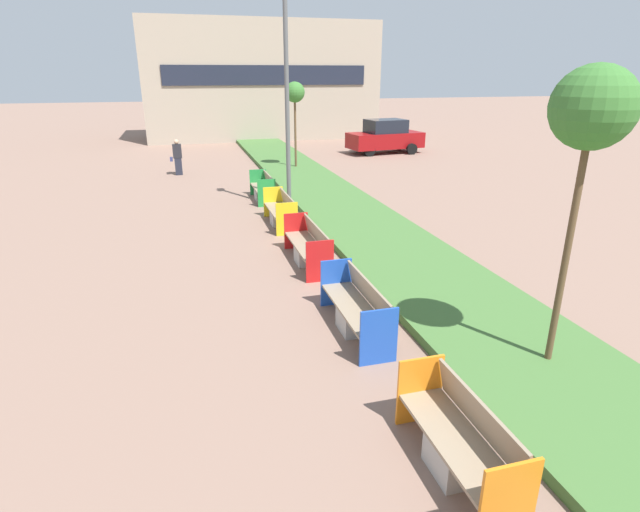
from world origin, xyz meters
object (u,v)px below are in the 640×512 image
(sapling_tree_far, at_px, (295,94))
(bench_blue_frame, at_px, (357,311))
(bench_yellow_frame, at_px, (281,213))
(pedestrian_walking, at_px, (177,157))
(bench_orange_frame, at_px, (459,445))
(street_lamp_post, at_px, (287,84))
(bench_red_frame, at_px, (309,248))
(bench_green_frame, at_px, (263,190))
(sapling_tree_near, at_px, (592,112))
(parked_car_distant, at_px, (385,137))

(sapling_tree_far, bearing_deg, bench_blue_frame, -98.94)
(bench_yellow_frame, bearing_deg, sapling_tree_far, 74.33)
(bench_blue_frame, height_order, sapling_tree_far, sapling_tree_far)
(pedestrian_walking, bearing_deg, bench_orange_frame, -81.46)
(bench_orange_frame, bearing_deg, street_lamp_post, 87.05)
(bench_orange_frame, height_order, bench_red_frame, same)
(sapling_tree_far, height_order, pedestrian_walking, sapling_tree_far)
(bench_green_frame, distance_m, sapling_tree_near, 12.68)
(sapling_tree_near, height_order, parked_car_distant, sapling_tree_near)
(bench_green_frame, relative_size, sapling_tree_near, 0.44)
(bench_yellow_frame, distance_m, sapling_tree_far, 9.52)
(bench_green_frame, height_order, pedestrian_walking, pedestrian_walking)
(street_lamp_post, relative_size, sapling_tree_far, 1.82)
(bench_red_frame, bearing_deg, bench_orange_frame, -90.04)
(bench_blue_frame, distance_m, pedestrian_walking, 16.00)
(sapling_tree_near, xyz_separation_m, pedestrian_walking, (-5.32, 17.66, -3.05))
(street_lamp_post, xyz_separation_m, pedestrian_walking, (-3.50, 7.25, -3.18))
(bench_orange_frame, bearing_deg, bench_yellow_frame, 89.98)
(bench_orange_frame, bearing_deg, bench_red_frame, 89.96)
(bench_blue_frame, bearing_deg, bench_yellow_frame, 90.01)
(bench_red_frame, distance_m, bench_green_frame, 6.56)
(bench_yellow_frame, bearing_deg, street_lamp_post, 70.07)
(parked_car_distant, bearing_deg, bench_red_frame, -124.77)
(bench_orange_frame, xyz_separation_m, bench_blue_frame, (0.00, 3.46, 0.01))
(bench_red_frame, height_order, sapling_tree_far, sapling_tree_far)
(bench_yellow_frame, bearing_deg, sapling_tree_near, -74.39)
(bench_blue_frame, height_order, street_lamp_post, street_lamp_post)
(pedestrian_walking, bearing_deg, street_lamp_post, -64.26)
(sapling_tree_far, relative_size, pedestrian_walking, 2.52)
(street_lamp_post, bearing_deg, bench_yellow_frame, -109.93)
(bench_orange_frame, xyz_separation_m, pedestrian_walking, (-2.88, 19.19, 0.42))
(bench_green_frame, distance_m, sapling_tree_far, 6.71)
(bench_blue_frame, height_order, pedestrian_walking, pedestrian_walking)
(sapling_tree_far, bearing_deg, street_lamp_post, -104.62)
(street_lamp_post, relative_size, parked_car_distant, 1.64)
(bench_yellow_frame, xyz_separation_m, pedestrian_walking, (-2.88, 8.94, 0.42))
(pedestrian_walking, bearing_deg, bench_yellow_frame, -72.12)
(bench_yellow_frame, xyz_separation_m, parked_car_distant, (8.50, 12.53, 0.54))
(bench_blue_frame, bearing_deg, sapling_tree_far, 81.06)
(bench_yellow_frame, xyz_separation_m, sapling_tree_near, (2.44, -8.72, 3.46))
(sapling_tree_far, distance_m, parked_car_distant, 7.60)
(bench_blue_frame, relative_size, bench_yellow_frame, 1.06)
(bench_yellow_frame, relative_size, bench_green_frame, 1.10)
(bench_red_frame, bearing_deg, bench_blue_frame, -90.02)
(bench_red_frame, relative_size, parked_car_distant, 0.54)
(sapling_tree_near, bearing_deg, pedestrian_walking, 106.77)
(bench_blue_frame, bearing_deg, bench_red_frame, 89.98)
(bench_red_frame, height_order, sapling_tree_near, sapling_tree_near)
(sapling_tree_far, bearing_deg, bench_green_frame, -114.10)
(bench_yellow_frame, distance_m, sapling_tree_near, 9.69)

